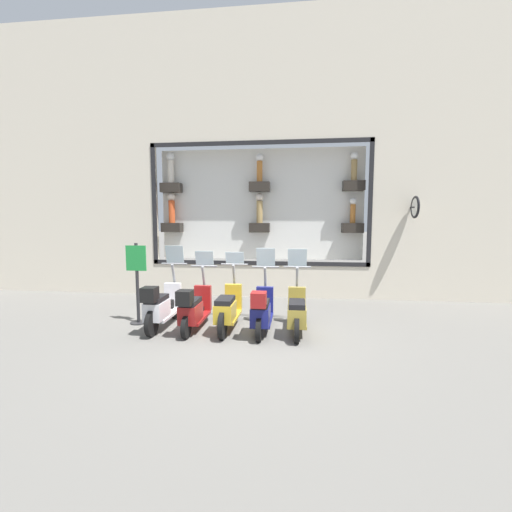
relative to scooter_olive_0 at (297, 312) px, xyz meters
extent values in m
plane|color=#66635E|center=(-0.25, 1.13, -0.42)|extent=(120.00, 120.00, 0.00)
cube|color=beige|center=(3.35, 1.13, 0.05)|extent=(0.40, 6.38, 0.95)
cube|color=beige|center=(3.35, 1.13, 5.89)|extent=(0.40, 6.38, 3.59)
cube|color=black|center=(3.14, 1.13, 4.03)|extent=(0.04, 6.38, 0.12)
cube|color=black|center=(3.14, 1.13, 0.59)|extent=(0.04, 6.38, 0.12)
cube|color=black|center=(3.14, -2.01, 2.31)|extent=(0.04, 0.12, 3.56)
cube|color=black|center=(3.14, 4.26, 2.31)|extent=(0.04, 0.12, 3.56)
cube|color=silver|center=(3.70, 1.13, 2.31)|extent=(0.04, 6.14, 3.32)
cube|color=#28231E|center=(3.48, -1.59, 2.82)|extent=(0.36, 0.60, 0.28)
cylinder|color=#9E7F4C|center=(3.48, -1.59, 3.26)|extent=(0.17, 0.17, 0.60)
sphere|color=white|center=(3.48, -1.59, 3.67)|extent=(0.21, 0.21, 0.21)
cube|color=#28231E|center=(3.48, 1.13, 2.82)|extent=(0.36, 0.60, 0.28)
cylinder|color=#B26B2D|center=(3.48, 1.13, 3.27)|extent=(0.17, 0.17, 0.61)
sphere|color=white|center=(3.48, 1.13, 3.68)|extent=(0.22, 0.22, 0.22)
cube|color=#28231E|center=(3.48, 3.85, 2.82)|extent=(0.36, 0.60, 0.28)
cylinder|color=silver|center=(3.48, 3.85, 3.30)|extent=(0.19, 0.19, 0.67)
sphere|color=white|center=(3.48, 3.85, 3.76)|extent=(0.24, 0.24, 0.24)
cube|color=#28231E|center=(3.48, -1.59, 1.62)|extent=(0.36, 0.60, 0.28)
cylinder|color=#B26B2D|center=(3.48, -1.59, 2.03)|extent=(0.15, 0.15, 0.54)
sphere|color=white|center=(3.48, -1.59, 2.39)|extent=(0.20, 0.20, 0.20)
cube|color=#28231E|center=(3.48, 1.13, 1.62)|extent=(0.36, 0.60, 0.28)
cylinder|color=#9E7F4C|center=(3.48, 1.13, 2.08)|extent=(0.18, 0.18, 0.66)
sphere|color=beige|center=(3.48, 1.13, 2.53)|extent=(0.24, 0.24, 0.24)
cube|color=#28231E|center=(3.48, 3.85, 1.62)|extent=(0.36, 0.60, 0.28)
cylinder|color=#CC4C23|center=(3.48, 3.85, 2.10)|extent=(0.19, 0.19, 0.68)
sphere|color=beige|center=(3.48, 3.85, 2.56)|extent=(0.25, 0.25, 0.25)
cylinder|color=black|center=(2.97, -3.09, 2.18)|extent=(0.35, 0.05, 0.05)
torus|color=black|center=(2.80, -3.09, 2.18)|extent=(0.59, 0.06, 0.59)
cylinder|color=white|center=(2.80, -3.09, 2.18)|extent=(0.49, 0.03, 0.49)
cylinder|color=black|center=(0.76, 0.00, -0.19)|extent=(0.47, 0.09, 0.47)
cylinder|color=black|center=(-0.56, 0.00, -0.19)|extent=(0.47, 0.09, 0.47)
cube|color=olive|center=(0.10, 0.00, -0.20)|extent=(1.02, 0.38, 0.06)
cube|color=olive|center=(-0.28, 0.00, 0.01)|extent=(0.61, 0.35, 0.36)
cube|color=black|center=(-0.28, 0.00, 0.24)|extent=(0.58, 0.31, 0.10)
cube|color=olive|center=(0.64, 0.00, 0.11)|extent=(0.12, 0.37, 0.56)
cylinder|color=gray|center=(0.71, 0.00, 0.60)|extent=(0.20, 0.06, 0.45)
cylinder|color=gray|center=(0.78, 0.00, 0.82)|extent=(0.04, 0.60, 0.04)
cube|color=silver|center=(0.82, 0.00, 1.02)|extent=(0.10, 0.42, 0.40)
cylinder|color=black|center=(0.77, 0.70, -0.20)|extent=(0.45, 0.09, 0.45)
cylinder|color=black|center=(-0.57, 0.70, -0.20)|extent=(0.45, 0.09, 0.45)
cube|color=navy|center=(0.10, 0.70, -0.21)|extent=(1.02, 0.39, 0.06)
cube|color=navy|center=(-0.28, 0.70, 0.00)|extent=(0.61, 0.35, 0.36)
cube|color=black|center=(-0.28, 0.70, 0.23)|extent=(0.58, 0.31, 0.10)
cube|color=navy|center=(0.64, 0.70, 0.10)|extent=(0.12, 0.37, 0.56)
cylinder|color=gray|center=(0.71, 0.70, 0.59)|extent=(0.20, 0.06, 0.45)
cylinder|color=gray|center=(0.78, 0.70, 0.81)|extent=(0.04, 0.60, 0.04)
cube|color=silver|center=(0.82, 0.70, 1.02)|extent=(0.10, 0.42, 0.42)
cube|color=maroon|center=(-0.62, 0.70, 0.39)|extent=(0.28, 0.28, 0.28)
cylinder|color=black|center=(0.73, 1.41, -0.15)|extent=(0.54, 0.09, 0.54)
cylinder|color=black|center=(-0.54, 1.41, -0.15)|extent=(0.54, 0.09, 0.54)
cube|color=gold|center=(0.10, 1.41, -0.17)|extent=(1.02, 0.39, 0.06)
cube|color=gold|center=(-0.28, 1.41, 0.04)|extent=(0.61, 0.35, 0.36)
cube|color=black|center=(-0.28, 1.41, 0.27)|extent=(0.58, 0.31, 0.10)
cube|color=gold|center=(0.64, 1.41, 0.14)|extent=(0.12, 0.37, 0.56)
cylinder|color=gray|center=(0.71, 1.41, 0.64)|extent=(0.20, 0.06, 0.45)
cylinder|color=gray|center=(0.78, 1.41, 0.85)|extent=(0.04, 0.60, 0.04)
cube|color=silver|center=(0.82, 1.41, 0.99)|extent=(0.07, 0.42, 0.28)
cylinder|color=black|center=(0.77, 2.11, -0.20)|extent=(0.44, 0.09, 0.44)
cylinder|color=black|center=(-0.58, 2.11, -0.20)|extent=(0.44, 0.09, 0.44)
cube|color=maroon|center=(0.10, 2.11, -0.21)|extent=(1.02, 0.38, 0.06)
cube|color=maroon|center=(-0.28, 2.11, 0.00)|extent=(0.61, 0.35, 0.36)
cube|color=black|center=(-0.28, 2.11, 0.23)|extent=(0.58, 0.31, 0.10)
cube|color=maroon|center=(0.64, 2.11, 0.10)|extent=(0.12, 0.37, 0.56)
cylinder|color=gray|center=(0.71, 2.11, 0.59)|extent=(0.20, 0.06, 0.45)
cylinder|color=gray|center=(0.78, 2.11, 0.80)|extent=(0.04, 0.60, 0.04)
cube|color=silver|center=(0.82, 2.11, 0.98)|extent=(0.09, 0.42, 0.34)
cube|color=black|center=(-0.62, 2.11, 0.39)|extent=(0.28, 0.28, 0.28)
cylinder|color=black|center=(0.74, 2.82, -0.16)|extent=(0.53, 0.09, 0.53)
cylinder|color=black|center=(-0.54, 2.82, -0.16)|extent=(0.53, 0.09, 0.53)
cube|color=silver|center=(0.10, 2.82, -0.17)|extent=(1.02, 0.38, 0.06)
cube|color=silver|center=(-0.28, 2.82, 0.04)|extent=(0.61, 0.35, 0.36)
cube|color=black|center=(-0.28, 2.82, 0.27)|extent=(0.58, 0.31, 0.10)
cube|color=silver|center=(0.64, 2.82, 0.14)|extent=(0.12, 0.37, 0.56)
cylinder|color=gray|center=(0.71, 2.82, 0.63)|extent=(0.20, 0.06, 0.45)
cylinder|color=gray|center=(0.78, 2.82, 0.85)|extent=(0.04, 0.60, 0.04)
cube|color=silver|center=(0.82, 2.82, 1.06)|extent=(0.10, 0.42, 0.42)
cube|color=black|center=(-0.59, 2.82, 0.43)|extent=(0.28, 0.28, 0.28)
cylinder|color=#232326|center=(0.26, 3.47, -0.41)|extent=(0.36, 0.36, 0.02)
cylinder|color=#232326|center=(0.26, 3.47, 0.46)|extent=(0.07, 0.07, 1.78)
cube|color=#1E8438|center=(0.24, 3.47, 1.03)|extent=(0.03, 0.45, 0.55)
camera|label=1|loc=(-6.76, 0.04, 1.86)|focal=24.00mm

